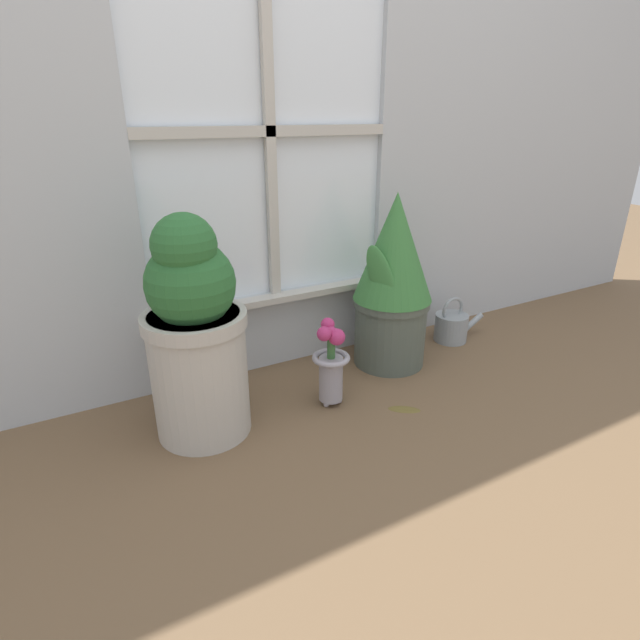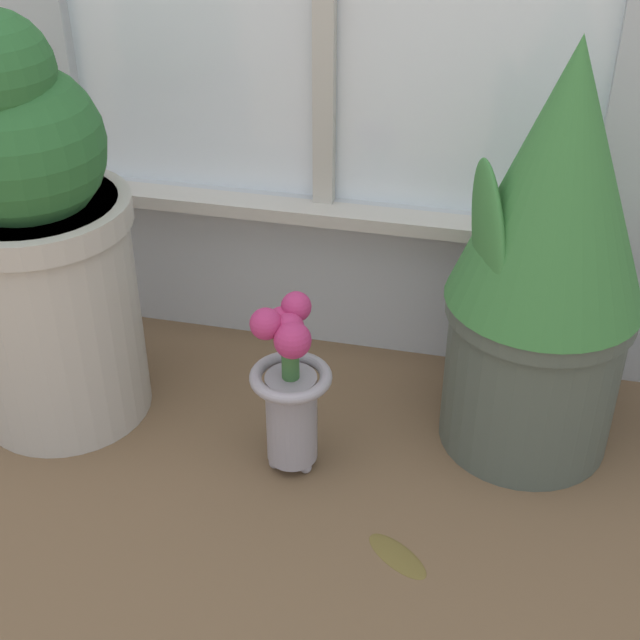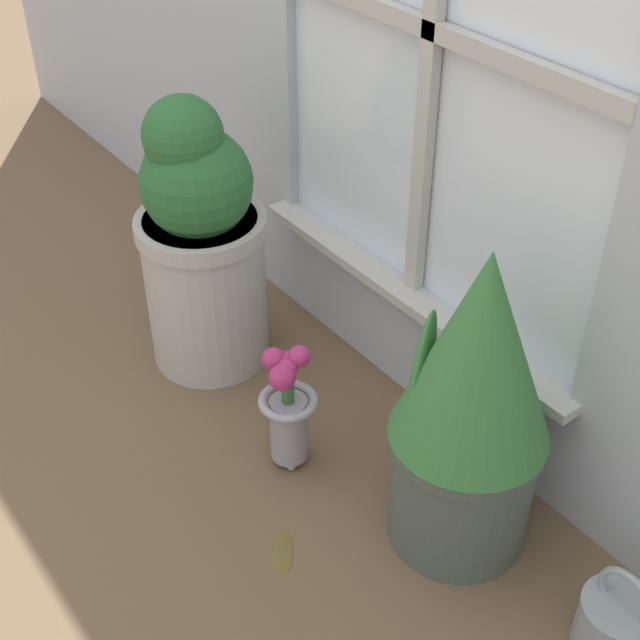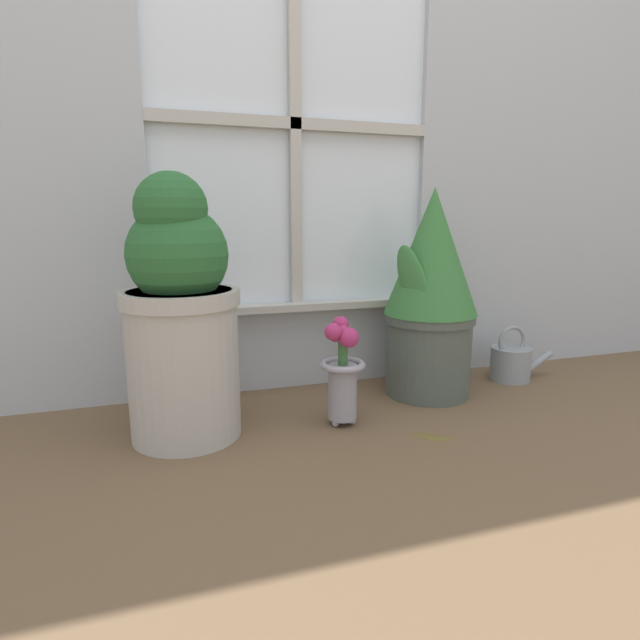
{
  "view_description": "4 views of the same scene",
  "coord_description": "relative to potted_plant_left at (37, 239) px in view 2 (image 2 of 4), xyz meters",
  "views": [
    {
      "loc": [
        -0.72,
        -1.17,
        0.94
      ],
      "look_at": [
        0.02,
        0.16,
        0.3
      ],
      "focal_mm": 28.0,
      "sensor_mm": 36.0,
      "label": 1
    },
    {
      "loc": [
        0.33,
        -0.94,
        0.99
      ],
      "look_at": [
        0.07,
        0.15,
        0.26
      ],
      "focal_mm": 50.0,
      "sensor_mm": 36.0,
      "label": 2
    },
    {
      "loc": [
        1.18,
        -0.67,
        1.45
      ],
      "look_at": [
        0.03,
        0.2,
        0.35
      ],
      "focal_mm": 50.0,
      "sensor_mm": 36.0,
      "label": 3
    },
    {
      "loc": [
        -0.44,
        -1.15,
        0.58
      ],
      "look_at": [
        -0.01,
        0.21,
        0.29
      ],
      "focal_mm": 28.0,
      "sensor_mm": 36.0,
      "label": 4
    }
  ],
  "objects": [
    {
      "name": "ground_plane",
      "position": [
        0.4,
        -0.18,
        -0.33
      ],
      "size": [
        10.0,
        10.0,
        0.0
      ],
      "primitive_type": "plane",
      "color": "brown"
    },
    {
      "name": "flower_vase",
      "position": [
        0.43,
        -0.06,
        -0.17
      ],
      "size": [
        0.13,
        0.13,
        0.31
      ],
      "color": "#99939E",
      "rests_on": "ground_plane"
    },
    {
      "name": "fallen_leaf",
      "position": [
        0.63,
        -0.22,
        -0.33
      ],
      "size": [
        0.11,
        0.1,
        0.01
      ],
      "color": "brown",
      "rests_on": "ground_plane"
    },
    {
      "name": "potted_plant_right",
      "position": [
        0.79,
        0.1,
        0.02
      ],
      "size": [
        0.3,
        0.3,
        0.68
      ],
      "color": "#4C564C",
      "rests_on": "ground_plane"
    },
    {
      "name": "potted_plant_left",
      "position": [
        0.0,
        0.0,
        0.0
      ],
      "size": [
        0.31,
        0.31,
        0.69
      ],
      "color": "#B7B2A8",
      "rests_on": "ground_plane"
    }
  ]
}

